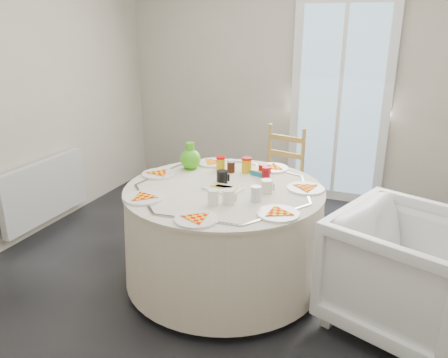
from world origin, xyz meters
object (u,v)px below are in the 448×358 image
at_px(armchair, 407,272).
at_px(green_pitcher, 190,152).
at_px(table, 224,234).
at_px(radiator, 45,190).
at_px(wooden_chair, 277,175).

bearing_deg(armchair, green_pitcher, 98.01).
height_order(table, armchair, armchair).
relative_size(radiator, table, 0.70).
bearing_deg(table, radiator, 173.39).
xyz_separation_m(table, armchair, (1.23, -0.08, 0.02)).
bearing_deg(green_pitcher, radiator, -167.16).
height_order(radiator, armchair, armchair).
xyz_separation_m(radiator, wooden_chair, (1.92, 0.93, 0.09)).
height_order(radiator, table, table).
bearing_deg(armchair, radiator, 105.57).
bearing_deg(radiator, armchair, -5.51).
bearing_deg(radiator, wooden_chair, 25.96).
xyz_separation_m(wooden_chair, green_pitcher, (-0.48, -0.85, 0.40)).
distance_m(radiator, wooden_chair, 2.14).
relative_size(table, armchair, 1.71).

